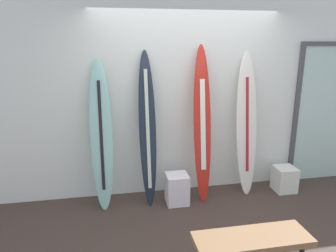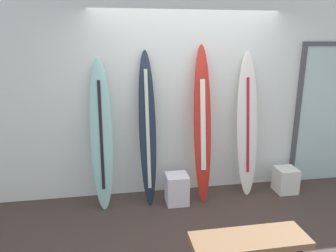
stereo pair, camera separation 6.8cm
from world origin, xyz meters
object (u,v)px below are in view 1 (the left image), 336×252
(surfboard_charcoal, at_px, (148,129))
(display_block_center, at_px, (177,189))
(surfboard_seafoam, at_px, (101,137))
(surfboard_ivory, at_px, (247,125))
(surfboard_crimson, at_px, (202,125))
(bench, at_px, (252,242))
(glass_door, at_px, (327,111))
(display_block_left, at_px, (285,179))

(surfboard_charcoal, height_order, display_block_center, surfboard_charcoal)
(surfboard_seafoam, distance_m, surfboard_ivory, 1.97)
(surfboard_charcoal, xyz_separation_m, surfboard_crimson, (0.73, -0.03, 0.03))
(surfboard_charcoal, xyz_separation_m, bench, (0.72, -1.63, -0.62))
(surfboard_seafoam, bearing_deg, surfboard_ivory, 0.93)
(display_block_center, bearing_deg, surfboard_crimson, 18.85)
(surfboard_crimson, xyz_separation_m, bench, (-0.00, -1.60, -0.66))
(glass_door, bearing_deg, display_block_center, -171.15)
(bench, bearing_deg, glass_door, 42.31)
(surfboard_ivory, xyz_separation_m, bench, (-0.66, -1.66, -0.61))
(surfboard_seafoam, relative_size, bench, 1.82)
(surfboard_charcoal, bearing_deg, surfboard_crimson, -2.60)
(surfboard_crimson, xyz_separation_m, glass_door, (2.03, 0.25, 0.05))
(display_block_left, bearing_deg, surfboard_crimson, 176.96)
(surfboard_seafoam, xyz_separation_m, surfboard_ivory, (1.97, 0.03, 0.05))
(surfboard_ivory, distance_m, glass_door, 1.39)
(display_block_center, bearing_deg, surfboard_charcoal, 156.62)
(surfboard_ivory, bearing_deg, display_block_center, -169.90)
(surfboard_seafoam, relative_size, display_block_center, 4.73)
(glass_door, relative_size, bench, 2.00)
(surfboard_charcoal, height_order, glass_door, glass_door)
(bench, bearing_deg, surfboard_ivory, 68.35)
(glass_door, bearing_deg, surfboard_charcoal, -175.53)
(surfboard_ivory, distance_m, display_block_left, 1.01)
(surfboard_seafoam, distance_m, surfboard_charcoal, 0.59)
(display_block_center, relative_size, bench, 0.38)
(surfboard_seafoam, height_order, display_block_center, surfboard_seafoam)
(surfboard_charcoal, relative_size, surfboard_ivory, 1.02)
(display_block_left, xyz_separation_m, bench, (-1.25, -1.54, 0.20))
(surfboard_seafoam, distance_m, bench, 2.17)
(surfboard_charcoal, bearing_deg, glass_door, 4.47)
(surfboard_ivory, bearing_deg, surfboard_crimson, -174.99)
(surfboard_ivory, relative_size, bench, 1.88)
(surfboard_crimson, relative_size, bench, 1.98)
(surfboard_charcoal, bearing_deg, bench, -66.10)
(glass_door, distance_m, bench, 2.84)
(surfboard_ivory, xyz_separation_m, display_block_left, (0.59, -0.12, -0.81))
(display_block_center, bearing_deg, display_block_left, 2.06)
(surfboard_seafoam, xyz_separation_m, display_block_center, (0.95, -0.15, -0.74))
(surfboard_seafoam, xyz_separation_m, surfboard_crimson, (1.32, -0.03, 0.10))
(bench, bearing_deg, surfboard_seafoam, 128.94)
(surfboard_ivory, bearing_deg, surfboard_seafoam, -179.07)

